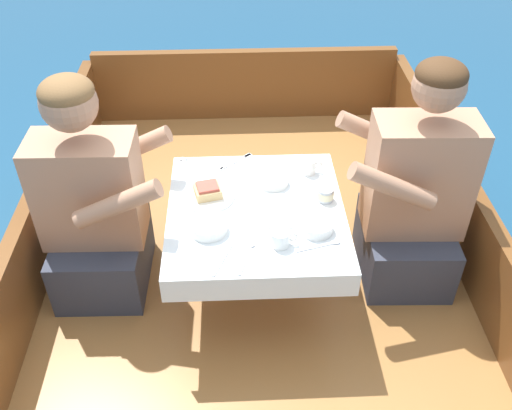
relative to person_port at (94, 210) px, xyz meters
The scene contains 23 objects.
ground_plane 0.99m from the person_port, ahead, with size 60.00×60.00×0.00m, color navy.
boat_deck 0.86m from the person_port, ahead, with size 1.93×2.92×0.36m, color #9E6B38.
gunwale_port 0.35m from the person_port, behind, with size 0.06×2.92×0.38m, color brown.
gunwale_starboard 1.59m from the person_port, ahead, with size 0.06×2.92×0.38m, color brown.
bow_coaming 1.55m from the person_port, 65.34° to the left, with size 1.81×0.06×0.44m, color brown.
cockpit_table 0.65m from the person_port, ahead, with size 0.69×0.74×0.43m.
person_port is the anchor object (origin of this frame).
person_starboard 1.29m from the person_port, ahead, with size 0.53×0.45×1.00m.
plate_sandwich 0.46m from the person_port, ahead, with size 0.21×0.21×0.01m.
plate_bread 0.74m from the person_port, ahead, with size 0.21×0.21×0.01m.
sandwich 0.46m from the person_port, ahead, with size 0.12×0.11×0.05m.
bowl_port_near 0.73m from the person_port, ahead, with size 0.12×0.12×0.04m.
bowl_starboard_near 0.51m from the person_port, 22.83° to the right, with size 0.14×0.14×0.04m.
bowl_center_far 0.89m from the person_port, 13.81° to the right, with size 0.12×0.12×0.04m.
coffee_cup_port 0.78m from the person_port, 21.27° to the right, with size 0.10×0.07×0.06m.
coffee_cup_starboard 0.89m from the person_port, 10.40° to the left, with size 0.09×0.06×0.06m.
tin_can 0.92m from the person_port, ahead, with size 0.07×0.07×0.05m.
utensil_fork_starboard 0.64m from the person_port, 24.15° to the left, with size 0.14×0.12×0.00m.
utensil_spoon_starboard 0.93m from the person_port, 18.35° to the right, with size 0.17×0.06×0.01m.
utensil_knife_port 0.53m from the person_port, 19.37° to the left, with size 0.07×0.16×0.00m.
utensil_spoon_port 0.43m from the person_port, 33.96° to the left, with size 0.08×0.16×0.01m.
utensil_spoon_center 0.69m from the person_port, 28.20° to the right, with size 0.07×0.17×0.01m.
utensil_knife_starboard 0.62m from the person_port, 34.67° to the right, with size 0.08×0.16×0.00m.
Camera 1 is at (-0.08, -1.76, 2.18)m, focal length 40.00 mm.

